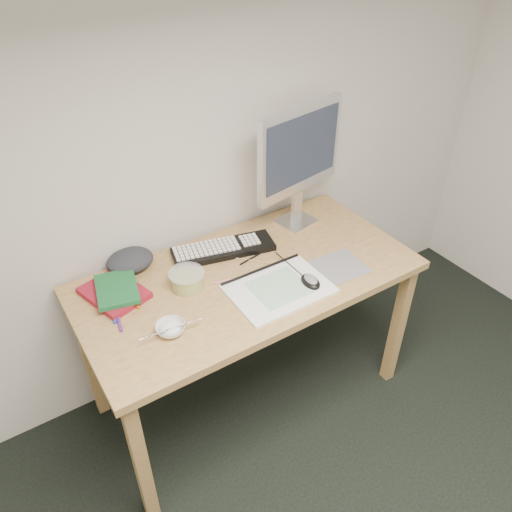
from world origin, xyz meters
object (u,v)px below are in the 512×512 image
Objects in this scene: sketchpad at (279,289)px; monitor at (300,153)px; rice_bowl at (171,329)px; desk at (248,290)px; keyboard at (223,249)px.

sketchpad is 0.62m from monitor.
rice_bowl reaches higher than sketchpad.
desk is 0.64m from monitor.
monitor is (0.41, 0.22, 0.43)m from desk.
keyboard is 0.79× the size of monitor.
desk is 3.14× the size of keyboard.
desk is 0.22m from keyboard.
keyboard reaches higher than sketchpad.
sketchpad is at bearing -2.24° from rice_bowl.
desk is 0.18m from sketchpad.
sketchpad is 0.70× the size of monitor.
rice_bowl is (-0.41, -0.13, 0.10)m from desk.
desk is at bearing 109.20° from sketchpad.
desk is at bearing 17.91° from rice_bowl.
sketchpad is 0.46m from rice_bowl.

